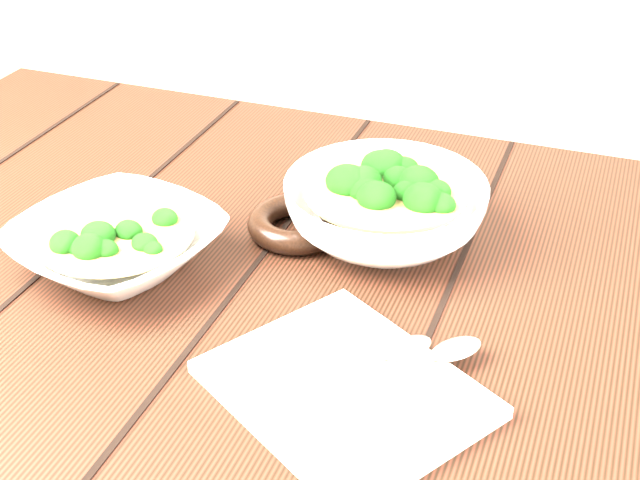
% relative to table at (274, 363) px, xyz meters
% --- Properties ---
extents(table, '(1.20, 0.80, 0.75)m').
position_rel_table_xyz_m(table, '(0.00, 0.00, 0.00)').
color(table, black).
rests_on(table, ground).
extents(soup_bowl_front, '(0.25, 0.25, 0.06)m').
position_rel_table_xyz_m(soup_bowl_front, '(-0.15, -0.04, 0.15)').
color(soup_bowl_front, silver).
rests_on(soup_bowl_front, table).
extents(soup_bowl_back, '(0.28, 0.28, 0.08)m').
position_rel_table_xyz_m(soup_bowl_back, '(0.09, 0.11, 0.16)').
color(soup_bowl_back, silver).
rests_on(soup_bowl_back, table).
extents(trivet, '(0.13, 0.13, 0.03)m').
position_rel_table_xyz_m(trivet, '(-0.00, 0.08, 0.13)').
color(trivet, black).
rests_on(trivet, table).
extents(napkin, '(0.28, 0.26, 0.01)m').
position_rel_table_xyz_m(napkin, '(0.13, -0.15, 0.13)').
color(napkin, beige).
rests_on(napkin, table).
extents(spoon_left, '(0.12, 0.15, 0.01)m').
position_rel_table_xyz_m(spoon_left, '(0.15, -0.12, 0.13)').
color(spoon_left, '#B5AE9F').
rests_on(spoon_left, napkin).
extents(spoon_right, '(0.13, 0.15, 0.01)m').
position_rel_table_xyz_m(spoon_right, '(0.19, -0.10, 0.13)').
color(spoon_right, '#B5AE9F').
rests_on(spoon_right, napkin).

